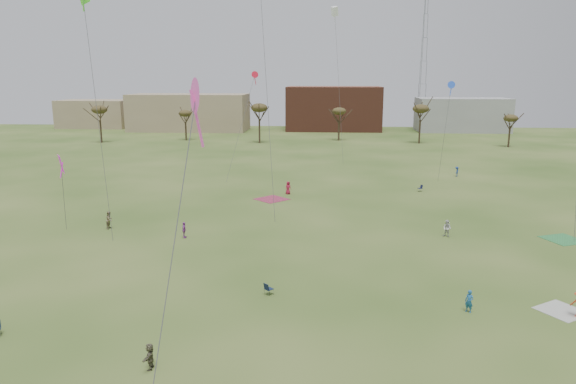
# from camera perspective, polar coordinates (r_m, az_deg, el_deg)

# --- Properties ---
(ground) EXTENTS (260.00, 260.00, 0.00)m
(ground) POSITION_cam_1_polar(r_m,az_deg,el_deg) (33.71, -1.52, -13.64)
(ground) COLOR #2C4A17
(ground) RESTS_ON ground
(flyer_near_right) EXTENTS (0.64, 0.62, 1.48)m
(flyer_near_right) POSITION_cam_1_polar(r_m,az_deg,el_deg) (36.24, 19.03, -11.13)
(flyer_near_right) COLOR #1F5C92
(flyer_near_right) RESTS_ON ground
(spectator_fore_b) EXTENTS (0.76, 0.93, 1.76)m
(spectator_fore_b) POSITION_cam_1_polar(r_m,az_deg,el_deg) (55.17, -18.77, -2.88)
(spectator_fore_b) COLOR #786B4C
(spectator_fore_b) RESTS_ON ground
(spectator_fore_c) EXTENTS (0.44, 1.31, 1.40)m
(spectator_fore_c) POSITION_cam_1_polar(r_m,az_deg,el_deg) (29.27, -14.74, -16.83)
(spectator_fore_c) COLOR brown
(spectator_fore_c) RESTS_ON ground
(spectator_mid_d) EXTENTS (0.51, 0.94, 1.53)m
(spectator_mid_d) POSITION_cam_1_polar(r_m,az_deg,el_deg) (50.22, -11.19, -4.06)
(spectator_mid_d) COLOR purple
(spectator_mid_d) RESTS_ON ground
(spectator_mid_e) EXTENTS (0.99, 0.97, 1.62)m
(spectator_mid_e) POSITION_cam_1_polar(r_m,az_deg,el_deg) (51.78, 16.85, -3.81)
(spectator_mid_e) COLOR silver
(spectator_mid_e) RESTS_ON ground
(flyer_far_b) EXTENTS (0.97, 0.89, 1.66)m
(flyer_far_b) POSITION_cam_1_polar(r_m,az_deg,el_deg) (67.41, 0.01, 0.46)
(flyer_far_b) COLOR maroon
(flyer_far_b) RESTS_ON ground
(flyer_far_c) EXTENTS (0.88, 1.11, 1.50)m
(flyer_far_c) POSITION_cam_1_polar(r_m,az_deg,el_deg) (83.38, 17.81, 2.12)
(flyer_far_c) COLOR navy
(flyer_far_c) RESTS_ON ground
(blanket_cream) EXTENTS (3.58, 3.58, 0.03)m
(blanket_cream) POSITION_cam_1_polar(r_m,az_deg,el_deg) (39.02, 27.53, -11.36)
(blanket_cream) COLOR beige
(blanket_cream) RESTS_ON ground
(blanket_plum) EXTENTS (4.78, 4.78, 0.03)m
(blanket_plum) POSITION_cam_1_polar(r_m,az_deg,el_deg) (64.77, -1.78, -0.79)
(blanket_plum) COLOR #942D49
(blanket_plum) RESTS_ON ground
(blanket_olive) EXTENTS (4.11, 4.11, 0.03)m
(blanket_olive) POSITION_cam_1_polar(r_m,az_deg,el_deg) (55.20, 27.67, -4.59)
(blanket_olive) COLOR #2F8342
(blanket_olive) RESTS_ON ground
(camp_chair_center) EXTENTS (0.74, 0.74, 0.87)m
(camp_chair_center) POSITION_cam_1_polar(r_m,az_deg,el_deg) (37.08, -2.11, -10.68)
(camp_chair_center) COLOR #142038
(camp_chair_center) RESTS_ON ground
(camp_chair_right) EXTENTS (0.70, 0.67, 0.87)m
(camp_chair_right) POSITION_cam_1_polar(r_m,az_deg,el_deg) (71.25, 14.10, 0.27)
(camp_chair_right) COLOR #131836
(camp_chair_right) RESTS_ON ground
(kites_aloft) EXTENTS (63.31, 75.49, 24.75)m
(kites_aloft) POSITION_cam_1_polar(r_m,az_deg,el_deg) (62.59, 3.15, 17.57)
(kites_aloft) COLOR #F7FA1A
(kites_aloft) RESTS_ON ground
(tree_line) EXTENTS (117.44, 49.32, 8.91)m
(tree_line) POSITION_cam_1_polar(r_m,az_deg,el_deg) (109.68, 1.07, 8.39)
(tree_line) COLOR #3A2B1E
(tree_line) RESTS_ON ground
(building_tan) EXTENTS (32.00, 14.00, 10.00)m
(building_tan) POSITION_cam_1_polar(r_m,az_deg,el_deg) (150.35, -10.63, 8.48)
(building_tan) COLOR #937F60
(building_tan) RESTS_ON ground
(building_brick) EXTENTS (26.00, 16.00, 12.00)m
(building_brick) POSITION_cam_1_polar(r_m,az_deg,el_deg) (150.40, 4.95, 9.03)
(building_brick) COLOR brown
(building_brick) RESTS_ON ground
(building_grey) EXTENTS (24.00, 12.00, 9.00)m
(building_grey) POSITION_cam_1_polar(r_m,az_deg,el_deg) (153.01, 18.30, 7.95)
(building_grey) COLOR gray
(building_grey) RESTS_ON ground
(building_tan_west) EXTENTS (20.00, 12.00, 8.00)m
(building_tan_west) POSITION_cam_1_polar(r_m,az_deg,el_deg) (167.01, -20.10, 7.97)
(building_tan_west) COLOR #937F60
(building_tan_west) RESTS_ON ground
(radio_tower) EXTENTS (1.51, 1.72, 41.00)m
(radio_tower) POSITION_cam_1_polar(r_m,az_deg,el_deg) (157.51, 14.42, 13.65)
(radio_tower) COLOR #9EA3A8
(radio_tower) RESTS_ON ground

